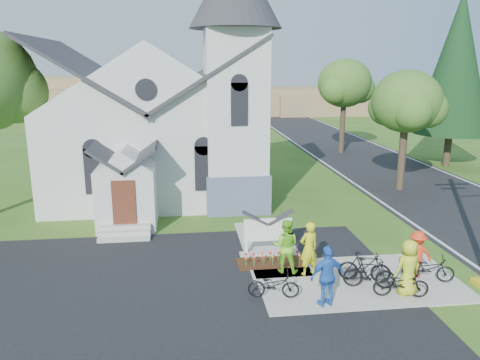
{
  "coord_description": "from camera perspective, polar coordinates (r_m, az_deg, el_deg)",
  "views": [
    {
      "loc": [
        -4.43,
        -13.79,
        7.33
      ],
      "look_at": [
        -2.07,
        5.0,
        2.63
      ],
      "focal_mm": 35.0,
      "sensor_mm": 36.0,
      "label": 1
    }
  ],
  "objects": [
    {
      "name": "ground",
      "position": [
        16.24,
        9.73,
        -13.12
      ],
      "size": [
        120.0,
        120.0,
        0.0
      ],
      "primitive_type": "plane",
      "color": "#365F1B",
      "rests_on": "ground"
    },
    {
      "name": "parking_lot",
      "position": [
        14.12,
        -17.44,
        -18.01
      ],
      "size": [
        20.0,
        16.0,
        0.02
      ],
      "primitive_type": "cube",
      "color": "black",
      "rests_on": "ground"
    },
    {
      "name": "road",
      "position": [
        33.03,
        18.95,
        0.36
      ],
      "size": [
        8.0,
        90.0,
        0.02
      ],
      "primitive_type": "cube",
      "color": "black",
      "rests_on": "ground"
    },
    {
      "name": "sidewalk",
      "position": [
        17.11,
        14.16,
        -11.79
      ],
      "size": [
        7.0,
        4.0,
        0.05
      ],
      "primitive_type": "cube",
      "color": "#A39E93",
      "rests_on": "ground"
    },
    {
      "name": "church",
      "position": [
        26.38,
        -9.54,
        9.21
      ],
      "size": [
        12.35,
        12.0,
        13.0
      ],
      "color": "silver",
      "rests_on": "ground"
    },
    {
      "name": "church_sign",
      "position": [
        18.41,
        3.39,
        -6.11
      ],
      "size": [
        2.2,
        0.4,
        1.7
      ],
      "color": "#A39E93",
      "rests_on": "ground"
    },
    {
      "name": "flower_bed",
      "position": [
        17.96,
        3.88,
        -10.06
      ],
      "size": [
        2.6,
        1.1,
        0.07
      ],
      "primitive_type": "cube",
      "color": "#351C0E",
      "rests_on": "ground"
    },
    {
      "name": "tree_road_near",
      "position": [
        28.93,
        19.65,
        8.93
      ],
      "size": [
        4.0,
        4.0,
        7.05
      ],
      "color": "#32271B",
      "rests_on": "ground"
    },
    {
      "name": "tree_road_mid",
      "position": [
        40.14,
        12.64,
        11.39
      ],
      "size": [
        4.4,
        4.4,
        7.8
      ],
      "color": "#32271B",
      "rests_on": "ground"
    },
    {
      "name": "conifer",
      "position": [
        37.26,
        24.92,
        12.77
      ],
      "size": [
        5.2,
        5.2,
        12.4
      ],
      "color": "#32271B",
      "rests_on": "ground"
    },
    {
      "name": "distant_hills",
      "position": [
        70.74,
        -0.84,
        9.75
      ],
      "size": [
        61.0,
        10.0,
        5.6
      ],
      "color": "#896F4C",
      "rests_on": "ground"
    },
    {
      "name": "cyclist_0",
      "position": [
        16.8,
        8.38,
        -8.25
      ],
      "size": [
        0.82,
        0.67,
        1.96
      ],
      "primitive_type": "imported",
      "rotation": [
        0.0,
        0.0,
        3.45
      ],
      "color": "#CACD18",
      "rests_on": "sidewalk"
    },
    {
      "name": "bike_0",
      "position": [
        15.33,
        4.11,
        -12.63
      ],
      "size": [
        1.72,
        0.87,
        0.86
      ],
      "primitive_type": "imported",
      "rotation": [
        0.0,
        0.0,
        1.38
      ],
      "color": "black",
      "rests_on": "sidewalk"
    },
    {
      "name": "cyclist_1",
      "position": [
        16.91,
        5.57,
        -7.99
      ],
      "size": [
        1.14,
        1.01,
        1.97
      ],
      "primitive_type": "imported",
      "rotation": [
        0.0,
        0.0,
        2.82
      ],
      "color": "#76D127",
      "rests_on": "sidewalk"
    },
    {
      "name": "bike_1",
      "position": [
        16.84,
        14.94,
        -10.19
      ],
      "size": [
        1.83,
        1.06,
        1.06
      ],
      "primitive_type": "imported",
      "rotation": [
        0.0,
        0.0,
        1.23
      ],
      "color": "black",
      "rests_on": "sidewalk"
    },
    {
      "name": "cyclist_2",
      "position": [
        14.86,
        10.61,
        -11.44
      ],
      "size": [
        1.22,
        0.71,
        1.95
      ],
      "primitive_type": "imported",
      "rotation": [
        0.0,
        0.0,
        3.36
      ],
      "color": "blue",
      "rests_on": "sidewalk"
    },
    {
      "name": "bike_2",
      "position": [
        16.18,
        19.02,
        -11.82
      ],
      "size": [
        1.84,
        0.96,
        0.92
      ],
      "primitive_type": "imported",
      "rotation": [
        0.0,
        0.0,
        1.36
      ],
      "color": "black",
      "rests_on": "sidewalk"
    },
    {
      "name": "cyclist_3",
      "position": [
        17.62,
        20.76,
        -8.43
      ],
      "size": [
        1.14,
        0.72,
        1.69
      ],
      "primitive_type": "imported",
      "rotation": [
        0.0,
        0.0,
        3.06
      ],
      "color": "red",
      "rests_on": "sidewalk"
    },
    {
      "name": "bike_3",
      "position": [
        16.43,
        15.48,
        -10.91
      ],
      "size": [
        1.79,
        0.94,
        1.03
      ],
      "primitive_type": "imported",
      "rotation": [
        0.0,
        0.0,
        1.29
      ],
      "color": "black",
      "rests_on": "sidewalk"
    },
    {
      "name": "cyclist_4",
      "position": [
        16.2,
        19.85,
        -10.0
      ],
      "size": [
        1.03,
        0.79,
        1.87
      ],
      "primitive_type": "imported",
      "rotation": [
        0.0,
        0.0,
        3.37
      ],
      "color": "#BDCC26",
      "rests_on": "sidewalk"
    },
    {
      "name": "bike_4",
      "position": [
        17.61,
        21.95,
        -9.94
      ],
      "size": [
        1.84,
        1.15,
        0.91
      ],
      "primitive_type": "imported",
      "rotation": [
        0.0,
        0.0,
        1.23
      ],
      "color": "black",
      "rests_on": "sidewalk"
    }
  ]
}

